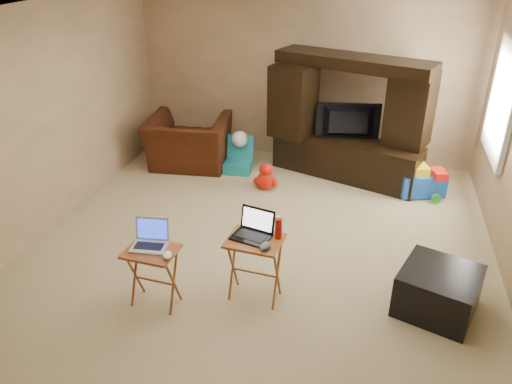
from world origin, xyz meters
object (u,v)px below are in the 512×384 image
(mouse_right, at_px, (266,246))
(ottoman, at_px, (438,291))
(tray_table_right, at_px, (255,269))
(laptop_right, at_px, (251,227))
(laptop_left, at_px, (148,236))
(plush_toy, at_px, (266,176))
(push_toy, at_px, (422,181))
(recliner, at_px, (189,142))
(child_rocker, at_px, (238,155))
(mouse_left, at_px, (167,255))
(tray_table_left, at_px, (154,277))
(television, at_px, (348,123))
(water_bottle, at_px, (278,229))
(entertainment_center, at_px, (349,119))

(mouse_right, bearing_deg, ottoman, 13.01)
(tray_table_right, bearing_deg, laptop_right, 157.84)
(laptop_left, distance_m, mouse_right, 1.05)
(ottoman, bearing_deg, mouse_right, -166.99)
(plush_toy, bearing_deg, push_toy, 8.65)
(recliner, relative_size, child_rocker, 2.24)
(mouse_left, bearing_deg, tray_table_left, 159.74)
(tray_table_right, relative_size, laptop_right, 1.91)
(tray_table_left, bearing_deg, plush_toy, 84.05)
(recliner, bearing_deg, laptop_left, 98.70)
(laptop_right, bearing_deg, tray_table_left, -144.83)
(mouse_right, bearing_deg, television, 81.56)
(ottoman, xyz_separation_m, water_bottle, (-1.46, -0.15, 0.53))
(water_bottle, bearing_deg, laptop_left, -161.65)
(laptop_left, bearing_deg, ottoman, 5.08)
(television, xyz_separation_m, recliner, (-2.29, -0.14, -0.45))
(television, bearing_deg, child_rocker, -1.92)
(laptop_left, bearing_deg, television, 58.67)
(ottoman, height_order, mouse_left, mouse_left)
(push_toy, bearing_deg, recliner, 159.85)
(ottoman, relative_size, laptop_left, 2.11)
(entertainment_center, height_order, tray_table_right, entertainment_center)
(child_rocker, relative_size, laptop_right, 1.52)
(push_toy, xyz_separation_m, laptop_left, (-2.52, -2.86, 0.49))
(television, distance_m, mouse_left, 3.52)
(plush_toy, relative_size, ottoman, 0.59)
(television, xyz_separation_m, tray_table_right, (-0.58, -2.90, -0.50))
(recliner, relative_size, tray_table_right, 1.78)
(ottoman, bearing_deg, laptop_right, -172.84)
(tray_table_left, bearing_deg, laptop_left, 138.91)
(tray_table_right, bearing_deg, push_toy, 62.31)
(ottoman, height_order, laptop_right, laptop_right)
(tray_table_left, bearing_deg, tray_table_right, 23.80)
(child_rocker, height_order, mouse_right, mouse_right)
(laptop_right, height_order, mouse_left, laptop_right)
(ottoman, distance_m, laptop_left, 2.67)
(laptop_left, bearing_deg, push_toy, 42.27)
(television, height_order, ottoman, television)
(tray_table_left, distance_m, mouse_left, 0.38)
(water_bottle, bearing_deg, ottoman, 6.01)
(entertainment_center, distance_m, child_rocker, 1.66)
(mouse_left, bearing_deg, entertainment_center, 69.24)
(tray_table_right, height_order, mouse_right, mouse_right)
(plush_toy, height_order, tray_table_left, tray_table_left)
(water_bottle, bearing_deg, television, 82.36)
(plush_toy, distance_m, tray_table_right, 2.31)
(entertainment_center, xyz_separation_m, mouse_left, (-1.26, -3.33, -0.24))
(laptop_left, relative_size, water_bottle, 1.56)
(entertainment_center, xyz_separation_m, push_toy, (1.04, -0.37, -0.64))
(ottoman, height_order, laptop_left, laptop_left)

